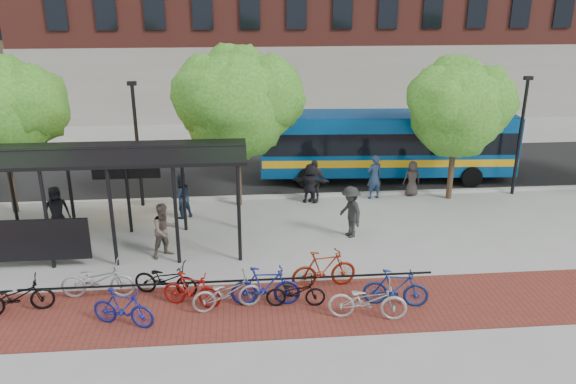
{
  "coord_description": "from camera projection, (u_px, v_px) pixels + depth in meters",
  "views": [
    {
      "loc": [
        -2.93,
        -18.69,
        8.38
      ],
      "look_at": [
        -1.23,
        0.23,
        1.6
      ],
      "focal_mm": 35.0,
      "sensor_mm": 36.0,
      "label": 1
    }
  ],
  "objects": [
    {
      "name": "bike_2",
      "position": [
        97.0,
        280.0,
        16.18
      ],
      "size": [
        2.15,
        0.84,
        1.11
      ],
      "primitive_type": "imported",
      "rotation": [
        0.0,
        0.0,
        1.52
      ],
      "color": "#A0A1A3",
      "rests_on": "ground"
    },
    {
      "name": "bike_3",
      "position": [
        123.0,
        308.0,
        14.77
      ],
      "size": [
        1.84,
        1.07,
        1.07
      ],
      "primitive_type": "imported",
      "rotation": [
        0.0,
        0.0,
        1.23
      ],
      "color": "navy",
      "rests_on": "ground"
    },
    {
      "name": "pedestrian_0",
      "position": [
        57.0,
        211.0,
        20.32
      ],
      "size": [
        1.04,
        0.86,
        1.82
      ],
      "primitive_type": "imported",
      "rotation": [
        0.0,
        0.0,
        0.37
      ],
      "color": "black",
      "rests_on": "ground"
    },
    {
      "name": "bike_11",
      "position": [
        396.0,
        288.0,
        15.73
      ],
      "size": [
        1.91,
        0.91,
        1.1
      ],
      "primitive_type": "imported",
      "rotation": [
        0.0,
        0.0,
        1.35
      ],
      "color": "navy",
      "rests_on": "ground"
    },
    {
      "name": "pedestrian_7",
      "position": [
        374.0,
        177.0,
        23.85
      ],
      "size": [
        0.81,
        0.65,
        1.92
      ],
      "primitive_type": "imported",
      "rotation": [
        0.0,
        0.0,
        3.44
      ],
      "color": "navy",
      "rests_on": "ground"
    },
    {
      "name": "bike_0",
      "position": [
        17.0,
        297.0,
        15.37
      ],
      "size": [
        2.03,
        1.12,
        1.01
      ],
      "primitive_type": "imported",
      "rotation": [
        0.0,
        0.0,
        1.81
      ],
      "color": "black",
      "rests_on": "ground"
    },
    {
      "name": "pedestrian_8",
      "position": [
        165.0,
        230.0,
        18.58
      ],
      "size": [
        1.15,
        1.11,
        1.87
      ],
      "primitive_type": "imported",
      "rotation": [
        0.0,
        0.0,
        0.63
      ],
      "color": "brown",
      "rests_on": "ground"
    },
    {
      "name": "lamp_post_left",
      "position": [
        137.0,
        141.0,
        22.46
      ],
      "size": [
        0.35,
        0.2,
        5.12
      ],
      "color": "black",
      "rests_on": "ground"
    },
    {
      "name": "pedestrian_9",
      "position": [
        350.0,
        212.0,
        20.1
      ],
      "size": [
        1.07,
        1.39,
        1.9
      ],
      "primitive_type": "imported",
      "rotation": [
        0.0,
        0.0,
        5.05
      ],
      "color": "black",
      "rests_on": "ground"
    },
    {
      "name": "pedestrian_6",
      "position": [
        412.0,
        179.0,
        24.28
      ],
      "size": [
        0.78,
        0.53,
        1.53
      ],
      "primitive_type": "imported",
      "rotation": [
        0.0,
        0.0,
        3.2
      ],
      "color": "#372E2C",
      "rests_on": "ground"
    },
    {
      "name": "asphalt_street",
      "position": [
        299.0,
        169.0,
        28.1
      ],
      "size": [
        160.0,
        8.0,
        0.01
      ],
      "primitive_type": "cube",
      "color": "black",
      "rests_on": "ground"
    },
    {
      "name": "bike_5",
      "position": [
        191.0,
        290.0,
        15.71
      ],
      "size": [
        1.78,
        1.0,
        1.03
      ],
      "primitive_type": "imported",
      "rotation": [
        0.0,
        0.0,
        1.25
      ],
      "color": "#99110D",
      "rests_on": "ground"
    },
    {
      "name": "tree_b",
      "position": [
        238.0,
        98.0,
        21.99
      ],
      "size": [
        5.15,
        4.2,
        6.47
      ],
      "color": "#382619",
      "rests_on": "ground"
    },
    {
      "name": "ground",
      "position": [
        322.0,
        234.0,
        20.6
      ],
      "size": [
        160.0,
        160.0,
        0.0
      ],
      "primitive_type": "plane",
      "color": "#9E9E99",
      "rests_on": "ground"
    },
    {
      "name": "bus_shelter",
      "position": [
        81.0,
        165.0,
        18.45
      ],
      "size": [
        10.6,
        3.07,
        3.6
      ],
      "color": "black",
      "rests_on": "ground"
    },
    {
      "name": "brick_strip",
      "position": [
        277.0,
        309.0,
        15.74
      ],
      "size": [
        24.0,
        3.0,
        0.01
      ],
      "primitive_type": "cube",
      "color": "maroon",
      "rests_on": "ground"
    },
    {
      "name": "bike_7",
      "position": [
        266.0,
        286.0,
        15.75
      ],
      "size": [
        1.99,
        0.67,
        1.18
      ],
      "primitive_type": "imported",
      "rotation": [
        0.0,
        0.0,
        1.51
      ],
      "color": "navy",
      "rests_on": "ground"
    },
    {
      "name": "bike_10",
      "position": [
        368.0,
        300.0,
        15.1
      ],
      "size": [
        2.23,
        1.1,
        1.12
      ],
      "primitive_type": "imported",
      "rotation": [
        0.0,
        0.0,
        1.4
      ],
      "color": "#A7A7A9",
      "rests_on": "ground"
    },
    {
      "name": "bike_8",
      "position": [
        296.0,
        292.0,
        15.75
      ],
      "size": [
        1.71,
        0.7,
        0.88
      ],
      "primitive_type": "imported",
      "rotation": [
        0.0,
        0.0,
        1.5
      ],
      "color": "black",
      "rests_on": "ground"
    },
    {
      "name": "curb",
      "position": [
        308.0,
        195.0,
        24.33
      ],
      "size": [
        160.0,
        0.25,
        0.12
      ],
      "primitive_type": "cube",
      "color": "#B7B7B2",
      "rests_on": "ground"
    },
    {
      "name": "pedestrian_4",
      "position": [
        314.0,
        181.0,
        23.54
      ],
      "size": [
        1.15,
        0.89,
        1.82
      ],
      "primitive_type": "imported",
      "rotation": [
        0.0,
        0.0,
        5.8
      ],
      "color": "#242424",
      "rests_on": "ground"
    },
    {
      "name": "bike_9",
      "position": [
        324.0,
        269.0,
        16.71
      ],
      "size": [
        2.04,
        0.84,
        1.19
      ],
      "primitive_type": "imported",
      "rotation": [
        0.0,
        0.0,
        1.72
      ],
      "color": "maroon",
      "rests_on": "ground"
    },
    {
      "name": "pedestrian_2",
      "position": [
        181.0,
        196.0,
        21.82
      ],
      "size": [
        1.08,
        1.01,
        1.76
      ],
      "primitive_type": "imported",
      "rotation": [
        0.0,
        0.0,
        3.67
      ],
      "color": "#202F4A",
      "rests_on": "ground"
    },
    {
      "name": "bike_rack_rail",
      "position": [
        231.0,
        295.0,
        16.47
      ],
      "size": [
        12.0,
        0.05,
        0.95
      ],
      "primitive_type": "cube",
      "color": "black",
      "rests_on": "ground"
    },
    {
      "name": "lamp_post_right",
      "position": [
        521.0,
        133.0,
        23.81
      ],
      "size": [
        0.35,
        0.2,
        5.12
      ],
      "color": "black",
      "rests_on": "ground"
    },
    {
      "name": "bike_6",
      "position": [
        227.0,
        293.0,
        15.57
      ],
      "size": [
        2.05,
        1.05,
        1.03
      ],
      "primitive_type": "imported",
      "rotation": [
        0.0,
        0.0,
        1.77
      ],
      "color": "gray",
      "rests_on": "ground"
    },
    {
      "name": "tree_a",
      "position": [
        1.0,
        108.0,
        21.31
      ],
      "size": [
        4.9,
        4.0,
        6.18
      ],
      "color": "#382619",
      "rests_on": "ground"
    },
    {
      "name": "tree_c",
      "position": [
        459.0,
        104.0,
        22.89
      ],
      "size": [
        4.66,
        3.8,
        5.92
      ],
      "color": "#382619",
      "rests_on": "ground"
    },
    {
      "name": "bus",
      "position": [
        386.0,
        142.0,
        26.1
      ],
      "size": [
        11.8,
        3.32,
        3.15
      ],
      "rotation": [
        0.0,
        0.0,
        -0.06
      ],
      "color": "navy",
      "rests_on": "ground"
    },
    {
      "name": "bike_4",
      "position": [
        166.0,
        279.0,
        16.32
      ],
      "size": [
        2.04,
        1.18,
        1.01
      ],
      "primitive_type": "imported",
      "rotation": [
        0.0,
        0.0,
        1.29
      ],
      "color": "black",
      "rests_on": "ground"
    },
    {
      "name": "pedestrian_5",
      "position": [
        310.0,
        183.0,
        23.44
      ],
      "size": [
        1.65,
        0.88,
        1.7
      ],
      "primitive_type": "imported",
      "rotation": [
        0.0,
        0.0,
        2.89
      ],
      "color": "black",
      "rests_on": "ground"
    }
  ]
}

